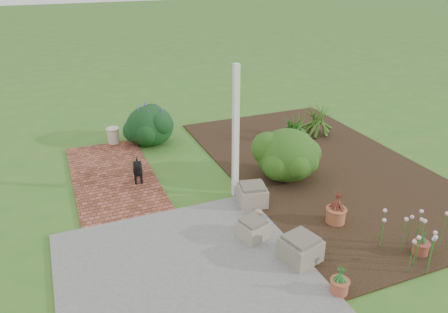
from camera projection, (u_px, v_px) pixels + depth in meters
name	position (u px, v px, depth m)	size (l,w,h in m)	color
ground	(222.00, 201.00, 8.05)	(80.00, 80.00, 0.00)	#306A21
concrete_patio	(187.00, 276.00, 6.14)	(3.50, 3.50, 0.04)	#5F5F5D
brick_path	(113.00, 176.00, 8.92)	(1.60, 3.50, 0.04)	#5A2E1C
garden_bed	(322.00, 167.00, 9.33)	(4.00, 7.00, 0.03)	black
veranda_post	(236.00, 134.00, 7.71)	(0.10, 0.10, 2.50)	white
stone_trough_near	(300.00, 250.00, 6.38)	(0.50, 0.50, 0.33)	#716957
stone_trough_mid	(253.00, 230.00, 6.90)	(0.40, 0.40, 0.27)	gray
stone_trough_far	(252.00, 195.00, 7.83)	(0.49, 0.49, 0.32)	gray
black_dog	(138.00, 169.00, 8.54)	(0.23, 0.55, 0.47)	black
cream_ceramic_urn	(113.00, 135.00, 10.40)	(0.27, 0.27, 0.37)	beige
evergreen_shrub	(288.00, 154.00, 8.63)	(1.23, 1.23, 1.04)	#12390E
agapanthus_clump_back	(317.00, 117.00, 10.77)	(1.02, 1.02, 0.92)	#16430E
agapanthus_clump_front	(295.00, 125.00, 10.45)	(0.90, 0.90, 0.80)	#10410F
pink_flower_patch	(424.00, 234.00, 6.43)	(1.11, 1.11, 0.71)	#113D0F
terracotta_pot_bronze	(336.00, 215.00, 7.31)	(0.32, 0.32, 0.26)	#A35837
terracotta_pot_small_left	(421.00, 248.00, 6.55)	(0.23, 0.23, 0.19)	brown
terracotta_pot_small_right	(339.00, 286.00, 5.78)	(0.24, 0.24, 0.20)	#9F4D36
purple_flowering_bush	(150.00, 125.00, 10.33)	(1.12, 1.12, 0.95)	black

